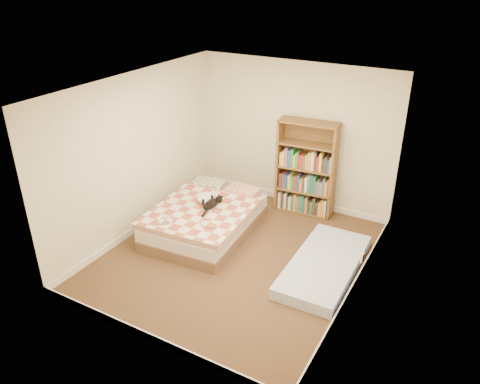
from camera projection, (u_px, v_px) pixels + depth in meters
The scene contains 6 objects.
room at pixel (236, 182), 6.38m from camera, with size 3.51×4.01×2.51m.
bed at pixel (207, 218), 7.43m from camera, with size 1.54×2.04×0.52m.
bookshelf at pixel (306, 180), 7.89m from camera, with size 1.00×0.41×1.62m.
floor_mattress at pixel (324, 266), 6.53m from camera, with size 0.84×1.87×0.17m, color #7B90CD.
black_cat at pixel (212, 203), 7.26m from camera, with size 0.24×0.60×0.14m.
white_dog at pixel (206, 198), 7.39m from camera, with size 0.32×0.35×0.15m.
Camera 1 is at (2.88, -5.02, 3.90)m, focal length 35.00 mm.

